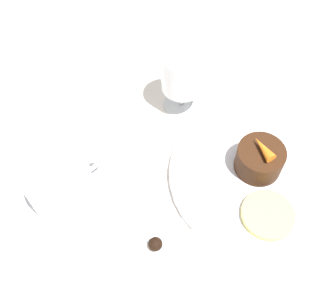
# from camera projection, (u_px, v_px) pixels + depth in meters

# --- Properties ---
(ground_plane) EXTENTS (3.00, 3.00, 0.00)m
(ground_plane) POSITION_uv_depth(u_px,v_px,m) (249.00, 165.00, 0.65)
(ground_plane) COLOR white
(dinner_plate) EXTENTS (0.27, 0.27, 0.01)m
(dinner_plate) POSITION_uv_depth(u_px,v_px,m) (253.00, 175.00, 0.63)
(dinner_plate) COLOR white
(dinner_plate) RESTS_ON ground_plane
(saucer) EXTENTS (0.14, 0.14, 0.01)m
(saucer) POSITION_uv_depth(u_px,v_px,m) (65.00, 197.00, 0.61)
(saucer) COLOR white
(saucer) RESTS_ON ground_plane
(coffee_cup) EXTENTS (0.12, 0.10, 0.06)m
(coffee_cup) POSITION_uv_depth(u_px,v_px,m) (61.00, 186.00, 0.58)
(coffee_cup) COLOR white
(coffee_cup) RESTS_ON saucer
(spoon) EXTENTS (0.06, 0.10, 0.00)m
(spoon) POSITION_uv_depth(u_px,v_px,m) (90.00, 179.00, 0.62)
(spoon) COLOR silver
(spoon) RESTS_ON saucer
(wine_glass) EXTENTS (0.07, 0.07, 0.12)m
(wine_glass) POSITION_uv_depth(u_px,v_px,m) (183.00, 75.00, 0.65)
(wine_glass) COLOR silver
(wine_glass) RESTS_ON ground_plane
(fork) EXTENTS (0.05, 0.18, 0.01)m
(fork) POSITION_uv_depth(u_px,v_px,m) (159.00, 247.00, 0.57)
(fork) COLOR silver
(fork) RESTS_ON ground_plane
(dessert_cake) EXTENTS (0.07, 0.07, 0.04)m
(dessert_cake) POSITION_uv_depth(u_px,v_px,m) (261.00, 158.00, 0.61)
(dessert_cake) COLOR #381E0F
(dessert_cake) RESTS_ON dinner_plate
(carrot_garnish) EXTENTS (0.03, 0.04, 0.02)m
(carrot_garnish) POSITION_uv_depth(u_px,v_px,m) (265.00, 147.00, 0.59)
(carrot_garnish) COLOR orange
(carrot_garnish) RESTS_ON dessert_cake
(pineapple_slice) EXTENTS (0.08, 0.08, 0.01)m
(pineapple_slice) POSITION_uv_depth(u_px,v_px,m) (268.00, 215.00, 0.58)
(pineapple_slice) COLOR #EFE075
(pineapple_slice) RESTS_ON dinner_plate
(chocolate_truffle) EXTENTS (0.02, 0.02, 0.02)m
(chocolate_truffle) POSITION_uv_depth(u_px,v_px,m) (155.00, 243.00, 0.56)
(chocolate_truffle) COLOR black
(chocolate_truffle) RESTS_ON ground_plane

